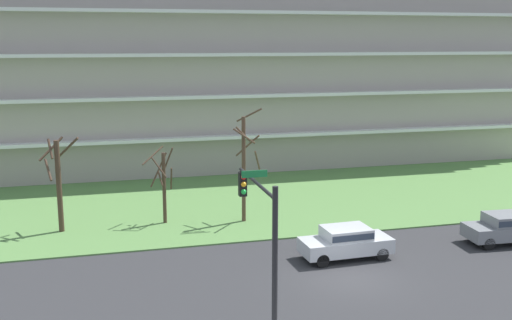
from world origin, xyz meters
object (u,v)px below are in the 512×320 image
sedan_gray_near_left (508,227)px  traffic_signal_mast (262,233)px  sedan_silver_center_left (346,241)px  tree_far_left (58,180)px  tree_left (163,182)px  tree_center (245,164)px

sedan_gray_near_left → traffic_signal_mast: (-15.33, -7.56, 3.28)m
sedan_silver_center_left → tree_far_left: bearing=-31.9°
tree_far_left → tree_left: bearing=1.7°
traffic_signal_mast → tree_center: bearing=78.5°
tree_left → sedan_silver_center_left: 11.31m
sedan_gray_near_left → sedan_silver_center_left: (-9.05, 0.00, 0.00)m
tree_far_left → sedan_gray_near_left: size_ratio=1.17×
tree_far_left → traffic_signal_mast: 17.03m
tree_left → traffic_signal_mast: size_ratio=0.73×
tree_center → traffic_signal_mast: 14.97m
tree_center → sedan_gray_near_left: size_ratio=1.47×
sedan_gray_near_left → sedan_silver_center_left: same height
tree_center → sedan_gray_near_left: bearing=-29.9°
sedan_silver_center_left → traffic_signal_mast: 10.36m
sedan_silver_center_left → traffic_signal_mast: (-6.28, -7.56, 3.28)m
tree_far_left → sedan_gray_near_left: (22.59, -7.80, -2.07)m
tree_left → sedan_silver_center_left: (7.86, -7.97, -1.60)m
tree_left → traffic_signal_mast: (1.58, -15.53, 1.68)m
tree_center → sedan_gray_near_left: (12.34, -7.09, -2.59)m
tree_left → sedan_gray_near_left: bearing=-25.2°
tree_far_left → traffic_signal_mast: size_ratio=0.86×
tree_center → sedan_silver_center_left: bearing=-65.1°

